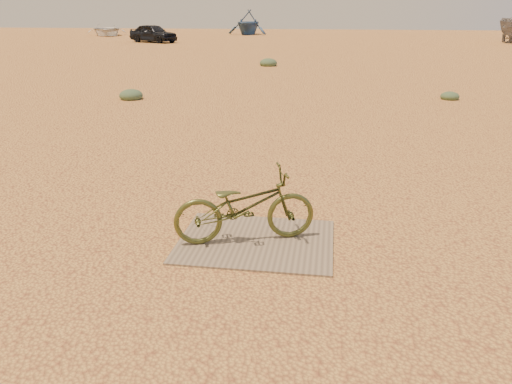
# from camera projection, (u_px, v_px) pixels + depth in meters

# --- Properties ---
(ground) EXTENTS (120.00, 120.00, 0.00)m
(ground) POSITION_uv_depth(u_px,v_px,m) (294.00, 228.00, 5.80)
(ground) COLOR #E2A94D
(ground) RESTS_ON ground
(plywood_board) EXTENTS (1.67, 1.32, 0.02)m
(plywood_board) POSITION_uv_depth(u_px,v_px,m) (256.00, 241.00, 5.45)
(plywood_board) COLOR #847257
(plywood_board) RESTS_ON ground
(bicycle) EXTENTS (1.61, 0.99, 0.80)m
(bicycle) POSITION_uv_depth(u_px,v_px,m) (245.00, 206.00, 5.32)
(bicycle) COLOR #4A5122
(bicycle) RESTS_ON plywood_board
(car) EXTENTS (4.21, 3.15, 1.33)m
(car) POSITION_uv_depth(u_px,v_px,m) (153.00, 33.00, 37.53)
(car) COLOR black
(car) RESTS_ON ground
(boat_near_left) EXTENTS (5.44, 6.20, 1.07)m
(boat_near_left) POSITION_uv_depth(u_px,v_px,m) (106.00, 30.00, 47.07)
(boat_near_left) COLOR silver
(boat_near_left) RESTS_ON ground
(boat_far_left) EXTENTS (4.58, 5.08, 2.35)m
(boat_far_left) POSITION_uv_depth(u_px,v_px,m) (248.00, 22.00, 48.86)
(boat_far_left) COLOR #34567E
(boat_far_left) RESTS_ON ground
(kale_a) EXTENTS (0.65, 0.65, 0.36)m
(kale_a) POSITION_uv_depth(u_px,v_px,m) (131.00, 99.00, 14.09)
(kale_a) COLOR #4B6143
(kale_a) RESTS_ON ground
(kale_b) EXTENTS (0.51, 0.51, 0.28)m
(kale_b) POSITION_uv_depth(u_px,v_px,m) (449.00, 99.00, 14.05)
(kale_b) COLOR #4B6143
(kale_b) RESTS_ON ground
(kale_c) EXTENTS (0.78, 0.78, 0.43)m
(kale_c) POSITION_uv_depth(u_px,v_px,m) (268.00, 66.00, 22.27)
(kale_c) COLOR #4B6143
(kale_c) RESTS_ON ground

